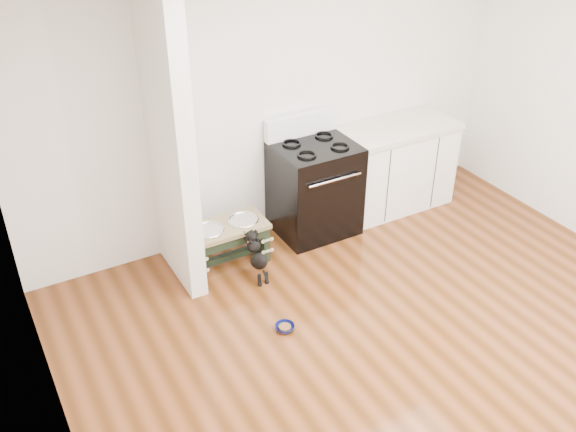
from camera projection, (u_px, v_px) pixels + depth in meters
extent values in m
plane|color=#49250D|center=(435.00, 373.00, 4.78)|extent=(5.00, 5.00, 0.00)
plane|color=silver|center=(274.00, 95.00, 5.93)|extent=(5.00, 0.00, 5.00)
plane|color=silver|center=(59.00, 356.00, 3.03)|extent=(0.00, 5.00, 5.00)
plane|color=white|center=(496.00, 2.00, 3.37)|extent=(5.00, 5.00, 0.00)
cube|color=silver|center=(169.00, 137.00, 5.15)|extent=(0.15, 0.80, 2.70)
cube|color=black|center=(315.00, 189.00, 6.25)|extent=(0.76, 0.65, 0.92)
cube|color=black|center=(332.00, 208.00, 6.05)|extent=(0.58, 0.02, 0.50)
cylinder|color=silver|center=(335.00, 180.00, 5.85)|extent=(0.56, 0.02, 0.02)
cube|color=white|center=(301.00, 125.00, 6.15)|extent=(0.76, 0.08, 0.22)
torus|color=black|center=(307.00, 155.00, 5.82)|extent=(0.18, 0.18, 0.02)
torus|color=black|center=(340.00, 146.00, 5.97)|extent=(0.18, 0.18, 0.02)
torus|color=black|center=(292.00, 143.00, 6.03)|extent=(0.18, 0.18, 0.02)
torus|color=black|center=(324.00, 135.00, 6.18)|extent=(0.18, 0.18, 0.02)
cube|color=white|center=(393.00, 168.00, 6.69)|extent=(1.20, 0.60, 0.86)
cube|color=beige|center=(397.00, 128.00, 6.45)|extent=(1.24, 0.64, 0.05)
cube|color=black|center=(405.00, 210.00, 6.70)|extent=(1.20, 0.06, 0.10)
cube|color=black|center=(194.00, 256.00, 5.76)|extent=(0.06, 0.36, 0.37)
cube|color=black|center=(259.00, 236.00, 6.03)|extent=(0.06, 0.36, 0.37)
cube|color=black|center=(234.00, 242.00, 5.71)|extent=(0.59, 0.03, 0.09)
cube|color=black|center=(228.00, 257.00, 5.96)|extent=(0.59, 0.06, 0.06)
cube|color=brown|center=(226.00, 227.00, 5.79)|extent=(0.74, 0.40, 0.04)
cylinder|color=silver|center=(208.00, 232.00, 5.72)|extent=(0.25, 0.25, 0.05)
cylinder|color=silver|center=(243.00, 222.00, 5.86)|extent=(0.25, 0.25, 0.05)
torus|color=silver|center=(208.00, 230.00, 5.71)|extent=(0.29, 0.29, 0.02)
torus|color=silver|center=(243.00, 220.00, 5.85)|extent=(0.29, 0.29, 0.02)
cylinder|color=black|center=(259.00, 280.00, 5.67)|extent=(0.03, 0.03, 0.11)
cylinder|color=black|center=(266.00, 278.00, 5.70)|extent=(0.03, 0.03, 0.11)
sphere|color=black|center=(260.00, 284.00, 5.68)|extent=(0.04, 0.04, 0.04)
sphere|color=black|center=(267.00, 282.00, 5.71)|extent=(0.04, 0.04, 0.04)
ellipsoid|color=black|center=(259.00, 261.00, 5.66)|extent=(0.13, 0.30, 0.27)
sphere|color=black|center=(254.00, 246.00, 5.67)|extent=(0.12, 0.12, 0.12)
sphere|color=black|center=(252.00, 236.00, 5.66)|extent=(0.11, 0.11, 0.11)
sphere|color=black|center=(245.00, 233.00, 5.69)|extent=(0.04, 0.04, 0.04)
sphere|color=black|center=(252.00, 231.00, 5.72)|extent=(0.04, 0.04, 0.04)
cylinder|color=black|center=(265.00, 276.00, 5.61)|extent=(0.02, 0.09, 0.10)
torus|color=#C13961|center=(253.00, 241.00, 5.67)|extent=(0.10, 0.06, 0.09)
imported|color=#0B1350|center=(285.00, 328.00, 5.18)|extent=(0.18, 0.18, 0.05)
cylinder|color=brown|center=(285.00, 327.00, 5.17)|extent=(0.10, 0.10, 0.02)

